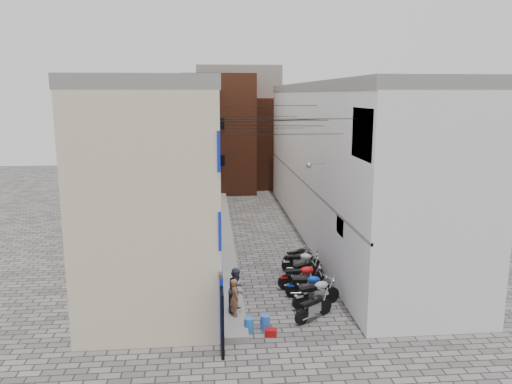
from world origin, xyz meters
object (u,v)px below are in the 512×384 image
object	(u,v)px
motorcycle_d	(302,275)
motorcycle_e	(306,268)
water_jug_far	(265,322)
water_jug_near	(249,325)
motorcycle_f	(302,261)
person_a	(235,297)
person_b	(237,289)
motorcycle_c	(308,284)
motorcycle_g	(298,255)
red_crate	(271,332)
motorcycle_b	(316,292)
motorcycle_a	(314,305)

from	to	relation	value
motorcycle_d	motorcycle_e	distance (m)	1.07
water_jug_far	water_jug_near	bearing A→B (deg)	-162.17
motorcycle_f	motorcycle_e	bearing A→B (deg)	3.42
person_a	person_b	bearing A→B (deg)	-27.80
water_jug_near	motorcycle_c	bearing A→B (deg)	47.08
person_a	motorcycle_g	bearing A→B (deg)	-44.78
motorcycle_f	person_a	distance (m)	6.12
water_jug_near	red_crate	distance (m)	0.82
water_jug_far	motorcycle_d	bearing A→B (deg)	61.37
motorcycle_f	water_jug_far	bearing A→B (deg)	-18.35
motorcycle_c	water_jug_near	distance (m)	4.01
motorcycle_b	red_crate	bearing A→B (deg)	-64.07
motorcycle_f	person_a	xyz separation A→B (m)	(-3.44, -5.05, 0.41)
motorcycle_e	person_a	size ratio (longest dim) A/B	1.38
motorcycle_d	water_jug_far	distance (m)	4.20
motorcycle_g	person_b	world-z (taller)	person_b
motorcycle_a	water_jug_near	size ratio (longest dim) A/B	3.50
motorcycle_c	person_a	xyz separation A→B (m)	(-3.18, -2.01, 0.40)
water_jug_far	person_b	bearing A→B (deg)	129.83
motorcycle_d	person_a	distance (m)	4.27
person_a	person_b	world-z (taller)	person_b
water_jug_far	red_crate	world-z (taller)	water_jug_far
person_a	water_jug_far	distance (m)	1.47
motorcycle_a	motorcycle_d	bearing A→B (deg)	142.16
motorcycle_a	person_a	distance (m)	3.01
motorcycle_e	water_jug_far	size ratio (longest dim) A/B	3.71
motorcycle_a	motorcycle_c	world-z (taller)	motorcycle_c
motorcycle_a	red_crate	xyz separation A→B (m)	(-1.78, -1.18, -0.43)
motorcycle_g	red_crate	distance (m)	7.68
motorcycle_f	motorcycle_c	bearing A→B (deg)	-0.90
person_a	water_jug_far	size ratio (longest dim) A/B	2.69
motorcycle_b	motorcycle_e	xyz separation A→B (m)	(0.12, 2.87, -0.05)
motorcycle_d	motorcycle_e	world-z (taller)	motorcycle_d
motorcycle_f	red_crate	bearing A→B (deg)	-15.56
motorcycle_a	motorcycle_c	distance (m)	2.07
motorcycle_e	person_a	world-z (taller)	person_a
motorcycle_b	motorcycle_g	distance (m)	5.03
motorcycle_d	red_crate	xyz separation A→B (m)	(-1.86, -4.18, -0.49)
person_b	motorcycle_e	bearing A→B (deg)	-12.52
motorcycle_c	red_crate	world-z (taller)	motorcycle_c
red_crate	motorcycle_c	bearing A→B (deg)	58.63
motorcycle_g	motorcycle_a	bearing A→B (deg)	-24.86
motorcycle_f	water_jug_near	size ratio (longest dim) A/B	3.48
motorcycle_a	motorcycle_d	distance (m)	3.00
motorcycle_b	water_jug_far	distance (m)	2.90
motorcycle_b	water_jug_far	bearing A→B (deg)	-73.00
water_jug_far	motorcycle_f	bearing A→B (deg)	67.57
motorcycle_b	water_jug_near	xyz separation A→B (m)	(-2.85, -1.99, -0.35)
motorcycle_b	person_a	bearing A→B (deg)	-93.68
water_jug_far	motorcycle_a	bearing A→B (deg)	19.28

